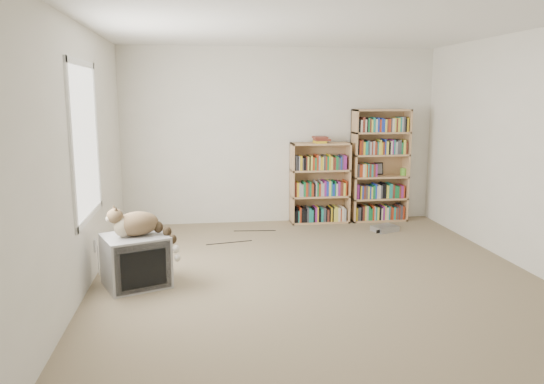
{
  "coord_description": "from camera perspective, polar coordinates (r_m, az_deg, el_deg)",
  "views": [
    {
      "loc": [
        -1.16,
        -5.05,
        1.84
      ],
      "look_at": [
        -0.33,
        1.0,
        0.71
      ],
      "focal_mm": 35.0,
      "sensor_mm": 36.0,
      "label": 1
    }
  ],
  "objects": [
    {
      "name": "wall_right",
      "position": [
        6.12,
        26.12,
        3.85
      ],
      "size": [
        0.02,
        5.0,
        2.5
      ],
      "primitive_type": "cube",
      "color": "silver",
      "rests_on": "floor"
    },
    {
      "name": "floor",
      "position": [
        5.5,
        4.87,
        -9.13
      ],
      "size": [
        4.5,
        5.0,
        0.01
      ],
      "primitive_type": "cube",
      "color": "gray",
      "rests_on": "ground"
    },
    {
      "name": "framed_print",
      "position": [
        8.01,
        11.36,
        2.49
      ],
      "size": [
        0.14,
        0.05,
        0.18
      ],
      "primitive_type": "cube",
      "rotation": [
        -0.17,
        0.0,
        0.0
      ],
      "color": "black",
      "rests_on": "bookcase_tall"
    },
    {
      "name": "cat",
      "position": [
        5.25,
        -13.77,
        -3.67
      ],
      "size": [
        0.71,
        0.44,
        0.51
      ],
      "rotation": [
        0.0,
        0.0,
        0.37
      ],
      "color": "#3B2818",
      "rests_on": "crt_tv"
    },
    {
      "name": "bookcase_short",
      "position": [
        7.72,
        5.13,
        0.63
      ],
      "size": [
        0.85,
        0.3,
        1.16
      ],
      "color": "tan",
      "rests_on": "floor"
    },
    {
      "name": "book_stack",
      "position": [
        7.61,
        5.25,
        5.63
      ],
      "size": [
        0.22,
        0.28,
        0.09
      ],
      "primitive_type": "cube",
      "color": "#AE3417",
      "rests_on": "bookcase_short"
    },
    {
      "name": "wall_back",
      "position": [
        7.66,
        0.92,
        6.02
      ],
      "size": [
        4.5,
        0.02,
        2.5
      ],
      "primitive_type": "cube",
      "color": "silver",
      "rests_on": "floor"
    },
    {
      "name": "wall_left",
      "position": [
        5.2,
        -19.9,
        3.32
      ],
      "size": [
        0.02,
        5.0,
        2.5
      ],
      "primitive_type": "cube",
      "color": "silver",
      "rests_on": "floor"
    },
    {
      "name": "crt_tv",
      "position": [
        5.36,
        -14.46,
        -7.15
      ],
      "size": [
        0.73,
        0.7,
        0.5
      ],
      "rotation": [
        0.0,
        0.0,
        0.39
      ],
      "color": "#9FA0A2",
      "rests_on": "floor"
    },
    {
      "name": "dvd_player",
      "position": [
        7.42,
        12.04,
        -3.85
      ],
      "size": [
        0.39,
        0.34,
        0.07
      ],
      "primitive_type": "cube",
      "rotation": [
        0.0,
        0.0,
        0.39
      ],
      "color": "#A5A5AA",
      "rests_on": "floor"
    },
    {
      "name": "floor_cables",
      "position": [
        7.03,
        -0.22,
        -4.7
      ],
      "size": [
        1.2,
        0.7,
        0.01
      ],
      "primitive_type": null,
      "color": "black",
      "rests_on": "floor"
    },
    {
      "name": "wall_front",
      "position": [
        2.86,
        16.23,
        -1.82
      ],
      "size": [
        4.5,
        0.02,
        2.5
      ],
      "primitive_type": "cube",
      "color": "silver",
      "rests_on": "floor"
    },
    {
      "name": "ceiling",
      "position": [
        5.23,
        5.31,
        17.66
      ],
      "size": [
        4.5,
        5.0,
        0.02
      ],
      "primitive_type": "cube",
      "color": "white",
      "rests_on": "wall_back"
    },
    {
      "name": "green_mug",
      "position": [
        8.04,
        13.94,
        2.14
      ],
      "size": [
        0.1,
        0.1,
        0.11
      ],
      "primitive_type": "cylinder",
      "color": "#62B333",
      "rests_on": "bookcase_tall"
    },
    {
      "name": "window",
      "position": [
        5.38,
        -19.43,
        5.17
      ],
      "size": [
        0.02,
        1.22,
        1.52
      ],
      "primitive_type": "cube",
      "color": "white",
      "rests_on": "wall_left"
    },
    {
      "name": "wall_outlet",
      "position": [
        5.73,
        -18.45,
        -5.47
      ],
      "size": [
        0.01,
        0.08,
        0.13
      ],
      "primitive_type": "cube",
      "color": "silver",
      "rests_on": "wall_left"
    },
    {
      "name": "bookcase_tall",
      "position": [
        7.93,
        11.48,
        2.56
      ],
      "size": [
        0.82,
        0.3,
        1.63
      ],
      "color": "tan",
      "rests_on": "floor"
    }
  ]
}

